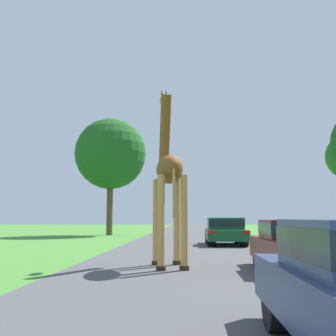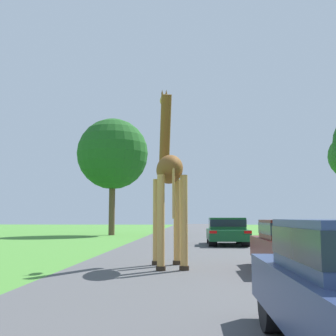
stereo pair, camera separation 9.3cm
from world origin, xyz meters
name	(u,v)px [view 1 (the left image)]	position (x,y,z in m)	size (l,w,h in m)	color
road	(194,237)	(0.00, 30.00, 0.00)	(7.21, 120.00, 0.00)	#4C4C4F
giraffe_near_road	(169,175)	(-0.90, 11.79, 2.54)	(1.08, 2.77, 5.39)	tan
car_queue_right	(299,244)	(2.42, 10.78, 0.69)	(1.90, 4.03, 1.29)	#561914
car_queue_left	(225,230)	(1.47, 21.23, 0.71)	(1.91, 3.97, 1.34)	#144C28
tree_centre_back	(111,154)	(-6.46, 32.33, 6.29)	(5.54, 5.54, 9.08)	brown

